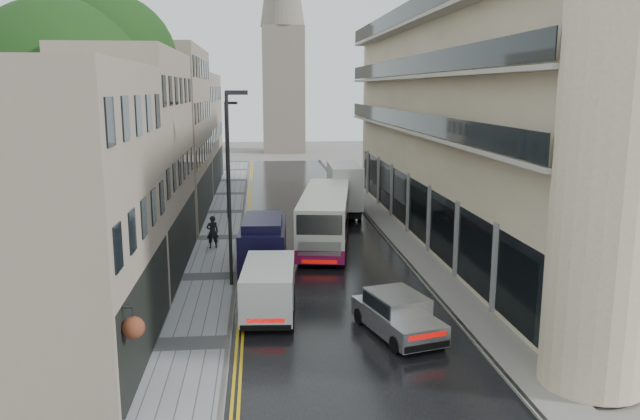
{
  "coord_description": "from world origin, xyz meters",
  "views": [
    {
      "loc": [
        -3.33,
        -10.9,
        9.28
      ],
      "look_at": [
        -0.46,
        18.0,
        3.6
      ],
      "focal_mm": 35.0,
      "sensor_mm": 36.0,
      "label": 1
    }
  ],
  "objects": [
    {
      "name": "silver_hatchback",
      "position": [
        1.42,
        9.52,
        0.84
      ],
      "size": [
        3.02,
        4.72,
        1.64
      ],
      "primitive_type": null,
      "rotation": [
        0.0,
        0.0,
        0.27
      ],
      "color": "silver",
      "rests_on": "road"
    },
    {
      "name": "cream_bus",
      "position": [
        -1.07,
        22.75,
        1.6
      ],
      "size": [
        4.45,
        11.82,
        3.15
      ],
      "primitive_type": null,
      "rotation": [
        0.0,
        0.0,
        -0.16
      ],
      "color": "white",
      "rests_on": "road"
    },
    {
      "name": "lamp_post_near",
      "position": [
        -4.71,
        17.75,
        4.64
      ],
      "size": [
        1.03,
        0.29,
        9.03
      ],
      "primitive_type": null,
      "rotation": [
        0.0,
        0.0,
        0.06
      ],
      "color": "black",
      "rests_on": "left_sidewalk"
    },
    {
      "name": "left_sidewalk",
      "position": [
        -5.85,
        27.5,
        0.06
      ],
      "size": [
        2.7,
        85.0,
        0.12
      ],
      "primitive_type": "cube",
      "color": "gray",
      "rests_on": "ground"
    },
    {
      "name": "lamp_post_far",
      "position": [
        -5.56,
        33.51,
        4.23
      ],
      "size": [
        0.95,
        0.42,
        8.22
      ],
      "primitive_type": null,
      "rotation": [
        0.0,
        0.0,
        -0.25
      ],
      "color": "black",
      "rests_on": "left_sidewalk"
    },
    {
      "name": "right_sidewalk",
      "position": [
        5.4,
        27.5,
        0.06
      ],
      "size": [
        1.8,
        85.0,
        0.12
      ],
      "primitive_type": "cube",
      "color": "slate",
      "rests_on": "ground"
    },
    {
      "name": "church_spire",
      "position": [
        0.5,
        82.0,
        20.0
      ],
      "size": [
        6.4,
        6.4,
        40.0
      ],
      "primitive_type": null,
      "color": "#6E6357",
      "rests_on": "ground"
    },
    {
      "name": "modern_block",
      "position": [
        10.3,
        26.0,
        7.0
      ],
      "size": [
        8.0,
        40.0,
        14.0
      ],
      "primitive_type": null,
      "color": "beige",
      "rests_on": "ground"
    },
    {
      "name": "pedestrian",
      "position": [
        -6.07,
        24.87,
        1.07
      ],
      "size": [
        0.79,
        0.62,
        1.91
      ],
      "primitive_type": "imported",
      "rotation": [
        0.0,
        0.0,
        3.41
      ],
      "color": "black",
      "rests_on": "left_sidewalk"
    },
    {
      "name": "road",
      "position": [
        0.0,
        27.5,
        0.01
      ],
      "size": [
        9.0,
        85.0,
        0.02
      ],
      "primitive_type": "cube",
      "color": "black",
      "rests_on": "ground"
    },
    {
      "name": "white_van",
      "position": [
        -4.07,
        12.33,
        1.11
      ],
      "size": [
        2.41,
        4.94,
        2.17
      ],
      "primitive_type": null,
      "rotation": [
        0.0,
        0.0,
        -0.07
      ],
      "color": "silver",
      "rests_on": "road"
    },
    {
      "name": "tree_far",
      "position": [
        -12.2,
        33.0,
        6.23
      ],
      "size": [
        9.24,
        9.24,
        12.46
      ],
      "primitive_type": null,
      "color": "black",
      "rests_on": "ground"
    },
    {
      "name": "white_lorry",
      "position": [
        1.86,
        32.77,
        1.94
      ],
      "size": [
        2.41,
        7.36,
        3.83
      ],
      "primitive_type": null,
      "rotation": [
        0.0,
        0.0,
        -0.03
      ],
      "color": "silver",
      "rests_on": "road"
    },
    {
      "name": "old_shop_row",
      "position": [
        -9.45,
        30.0,
        6.0
      ],
      "size": [
        4.5,
        56.0,
        12.0
      ],
      "primitive_type": null,
      "color": "gray",
      "rests_on": "ground"
    },
    {
      "name": "tree_near",
      "position": [
        -12.5,
        20.0,
        6.95
      ],
      "size": [
        10.56,
        10.56,
        13.89
      ],
      "primitive_type": null,
      "color": "black",
      "rests_on": "ground"
    },
    {
      "name": "navy_van",
      "position": [
        -4.3,
        18.71,
        1.46
      ],
      "size": [
        2.58,
        5.76,
        2.88
      ],
      "primitive_type": null,
      "rotation": [
        0.0,
        0.0,
        -0.06
      ],
      "color": "black",
      "rests_on": "road"
    }
  ]
}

